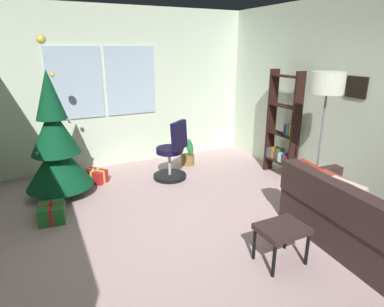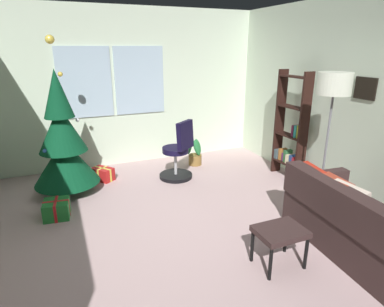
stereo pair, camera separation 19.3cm
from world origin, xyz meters
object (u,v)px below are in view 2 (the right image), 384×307
(footstool, at_px, (280,234))
(gift_box_green, at_px, (57,209))
(couch, at_px, (383,234))
(bookshelf, at_px, (291,133))
(gift_box_red, at_px, (103,174))
(floor_lamp, at_px, (334,92))
(office_chair, at_px, (178,156))
(potted_plant, at_px, (195,154))
(holiday_tree, at_px, (63,144))

(footstool, relative_size, gift_box_green, 1.34)
(couch, bearing_deg, bookshelf, 75.82)
(gift_box_red, height_order, bookshelf, bookshelf)
(floor_lamp, bearing_deg, footstool, -147.79)
(office_chair, distance_m, potted_plant, 0.75)
(couch, xyz_separation_m, footstool, (-1.06, 0.33, 0.06))
(office_chair, bearing_deg, couch, -67.88)
(potted_plant, bearing_deg, floor_lamp, -67.31)
(holiday_tree, height_order, gift_box_green, holiday_tree)
(office_chair, bearing_deg, floor_lamp, -49.83)
(gift_box_red, distance_m, potted_plant, 1.73)
(gift_box_green, relative_size, office_chair, 0.36)
(couch, relative_size, holiday_tree, 0.89)
(couch, xyz_separation_m, floor_lamp, (0.28, 1.17, 1.31))
(gift_box_green, distance_m, potted_plant, 2.71)
(gift_box_red, height_order, potted_plant, potted_plant)
(bookshelf, distance_m, floor_lamp, 1.36)
(bookshelf, bearing_deg, gift_box_green, 179.33)
(potted_plant, bearing_deg, bookshelf, -44.14)
(footstool, bearing_deg, potted_plant, 82.54)
(office_chair, distance_m, bookshelf, 1.90)
(footstool, bearing_deg, gift_box_green, 136.75)
(couch, relative_size, office_chair, 2.03)
(holiday_tree, relative_size, gift_box_green, 6.29)
(holiday_tree, xyz_separation_m, gift_box_red, (0.56, 0.28, -0.66))
(holiday_tree, distance_m, bookshelf, 3.58)
(gift_box_red, xyz_separation_m, gift_box_green, (-0.74, -1.04, 0.01))
(gift_box_red, bearing_deg, gift_box_green, -125.46)
(holiday_tree, xyz_separation_m, potted_plant, (2.28, 0.38, -0.56))
(couch, height_order, office_chair, office_chair)
(holiday_tree, height_order, potted_plant, holiday_tree)
(footstool, height_order, gift_box_green, footstool)
(footstool, height_order, bookshelf, bookshelf)
(floor_lamp, bearing_deg, gift_box_red, 141.15)
(couch, bearing_deg, potted_plant, 100.88)
(office_chair, bearing_deg, gift_box_green, -162.03)
(gift_box_green, relative_size, floor_lamp, 0.20)
(couch, relative_size, gift_box_red, 4.98)
(couch, xyz_separation_m, potted_plant, (-0.65, 3.40, -0.08))
(couch, bearing_deg, gift_box_green, 143.99)
(couch, xyz_separation_m, bookshelf, (0.56, 2.22, 0.49))
(couch, height_order, footstool, couch)
(potted_plant, bearing_deg, gift_box_red, -176.84)
(floor_lamp, height_order, potted_plant, floor_lamp)
(gift_box_red, xyz_separation_m, floor_lamp, (2.65, -2.14, 1.49))
(couch, distance_m, potted_plant, 3.47)
(footstool, height_order, office_chair, office_chair)
(bookshelf, bearing_deg, holiday_tree, 167.03)
(gift_box_red, height_order, office_chair, office_chair)
(office_chair, bearing_deg, holiday_tree, 175.69)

